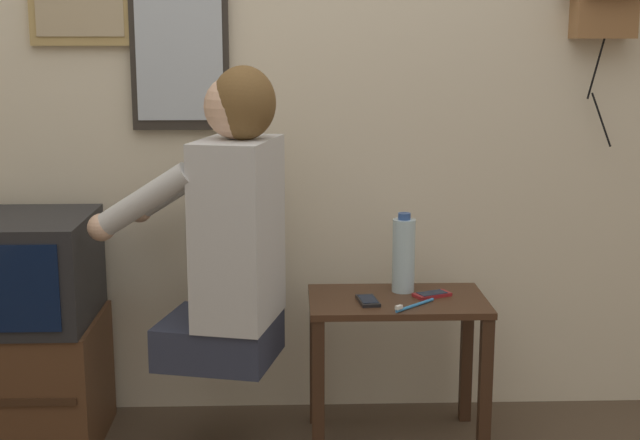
{
  "coord_description": "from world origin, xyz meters",
  "views": [
    {
      "loc": [
        0.06,
        -2.04,
        1.36
      ],
      "look_at": [
        0.15,
        0.76,
        0.79
      ],
      "focal_mm": 50.0,
      "sensor_mm": 36.0,
      "label": 1
    }
  ],
  "objects_px": {
    "wall_mirror": "(179,29)",
    "cell_phone_held": "(368,301)",
    "toothbrush": "(412,306)",
    "television": "(15,270)",
    "person": "(229,226)",
    "cell_phone_spare": "(432,294)",
    "water_bottle": "(404,255)"
  },
  "relations": [
    {
      "from": "toothbrush",
      "to": "television",
      "type": "bearing_deg",
      "value": 40.66
    },
    {
      "from": "wall_mirror",
      "to": "cell_phone_held",
      "type": "bearing_deg",
      "value": -28.02
    },
    {
      "from": "television",
      "to": "water_bottle",
      "type": "relative_size",
      "value": 1.82
    },
    {
      "from": "cell_phone_spare",
      "to": "water_bottle",
      "type": "relative_size",
      "value": 0.5
    },
    {
      "from": "water_bottle",
      "to": "toothbrush",
      "type": "xyz_separation_m",
      "value": [
        0.01,
        -0.19,
        -0.12
      ]
    },
    {
      "from": "cell_phone_spare",
      "to": "toothbrush",
      "type": "xyz_separation_m",
      "value": [
        -0.08,
        -0.13,
        0.0
      ]
    },
    {
      "from": "television",
      "to": "water_bottle",
      "type": "xyz_separation_m",
      "value": [
        1.3,
        0.06,
        0.03
      ]
    },
    {
      "from": "wall_mirror",
      "to": "person",
      "type": "bearing_deg",
      "value": -63.12
    },
    {
      "from": "toothbrush",
      "to": "water_bottle",
      "type": "bearing_deg",
      "value": -41.5
    },
    {
      "from": "cell_phone_spare",
      "to": "toothbrush",
      "type": "bearing_deg",
      "value": -58.23
    },
    {
      "from": "person",
      "to": "water_bottle",
      "type": "distance_m",
      "value": 0.62
    },
    {
      "from": "television",
      "to": "water_bottle",
      "type": "height_order",
      "value": "television"
    },
    {
      "from": "person",
      "to": "wall_mirror",
      "type": "distance_m",
      "value": 0.74
    },
    {
      "from": "cell_phone_spare",
      "to": "person",
      "type": "bearing_deg",
      "value": -107.11
    },
    {
      "from": "wall_mirror",
      "to": "cell_phone_spare",
      "type": "height_order",
      "value": "wall_mirror"
    },
    {
      "from": "cell_phone_held",
      "to": "cell_phone_spare",
      "type": "height_order",
      "value": "same"
    },
    {
      "from": "television",
      "to": "cell_phone_held",
      "type": "relative_size",
      "value": 3.82
    },
    {
      "from": "cell_phone_held",
      "to": "wall_mirror",
      "type": "bearing_deg",
      "value": 144.62
    },
    {
      "from": "wall_mirror",
      "to": "toothbrush",
      "type": "distance_m",
      "value": 1.24
    },
    {
      "from": "person",
      "to": "toothbrush",
      "type": "bearing_deg",
      "value": -79.7
    },
    {
      "from": "person",
      "to": "water_bottle",
      "type": "xyz_separation_m",
      "value": [
        0.58,
        0.15,
        -0.14
      ]
    },
    {
      "from": "television",
      "to": "cell_phone_spare",
      "type": "bearing_deg",
      "value": -0.33
    },
    {
      "from": "television",
      "to": "cell_phone_spare",
      "type": "distance_m",
      "value": 1.39
    },
    {
      "from": "cell_phone_spare",
      "to": "wall_mirror",
      "type": "bearing_deg",
      "value": -132.53
    },
    {
      "from": "toothbrush",
      "to": "person",
      "type": "bearing_deg",
      "value": 43.0
    },
    {
      "from": "wall_mirror",
      "to": "cell_phone_spare",
      "type": "distance_m",
      "value": 1.26
    },
    {
      "from": "cell_phone_held",
      "to": "water_bottle",
      "type": "distance_m",
      "value": 0.22
    },
    {
      "from": "cell_phone_held",
      "to": "water_bottle",
      "type": "bearing_deg",
      "value": 36.55
    },
    {
      "from": "person",
      "to": "wall_mirror",
      "type": "bearing_deg",
      "value": 40.76
    },
    {
      "from": "cell_phone_held",
      "to": "toothbrush",
      "type": "distance_m",
      "value": 0.15
    },
    {
      "from": "cell_phone_spare",
      "to": "toothbrush",
      "type": "distance_m",
      "value": 0.15
    },
    {
      "from": "television",
      "to": "cell_phone_spare",
      "type": "xyz_separation_m",
      "value": [
        1.39,
        -0.01,
        -0.1
      ]
    }
  ]
}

